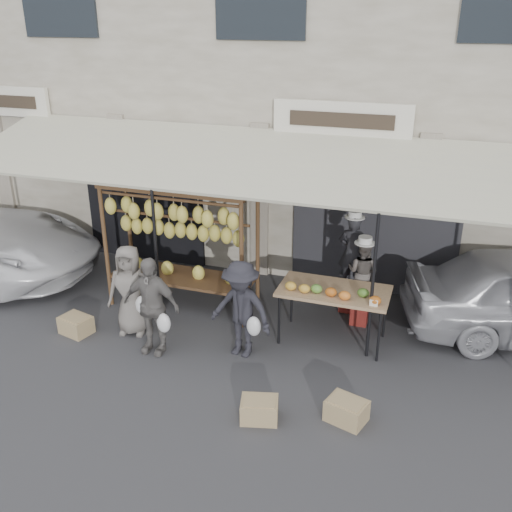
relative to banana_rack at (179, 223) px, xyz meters
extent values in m
plane|color=#2D2D30|center=(0.85, -1.71, -1.57)|extent=(90.00, 90.00, 0.00)
cube|color=beige|center=(0.85, 4.79, 1.93)|extent=(24.00, 6.00, 7.00)
cube|color=#232328|center=(3.05, 1.75, -0.32)|extent=(3.00, 0.10, 2.50)
cube|color=black|center=(-1.65, 1.75, -0.32)|extent=(2.60, 0.10, 2.50)
cube|color=silver|center=(2.35, 1.69, 1.58)|extent=(2.40, 0.10, 0.60)
cube|color=silver|center=(-4.65, 1.69, 1.58)|extent=(2.00, 0.10, 0.60)
cube|color=beige|center=(0.85, 0.59, 1.03)|extent=(10.00, 2.34, 0.63)
cylinder|color=black|center=(-0.15, -0.56, -0.42)|extent=(0.05, 0.05, 2.30)
cylinder|color=black|center=(3.35, -0.56, -0.42)|extent=(0.05, 0.05, 2.30)
cylinder|color=#4F331B|center=(-1.25, -0.34, -0.47)|extent=(0.07, 0.07, 2.20)
cylinder|color=#4F331B|center=(1.25, -0.34, -0.47)|extent=(0.07, 0.07, 2.20)
cylinder|color=#4F331B|center=(-1.25, 0.46, -0.47)|extent=(0.07, 0.07, 2.20)
cylinder|color=#4F331B|center=(1.25, 0.46, -0.47)|extent=(0.07, 0.07, 2.20)
cube|color=#4F331B|center=(0.00, 0.06, 0.63)|extent=(2.60, 0.90, 0.07)
cylinder|color=#4F331B|center=(0.00, -0.29, 0.51)|extent=(2.50, 0.05, 0.05)
cylinder|color=#4F331B|center=(0.00, 0.41, 0.51)|extent=(2.50, 0.05, 0.05)
cylinder|color=#4F331B|center=(0.00, 0.06, 0.08)|extent=(2.50, 0.05, 0.05)
cube|color=#4F331B|center=(0.00, 0.06, -1.02)|extent=(2.50, 0.80, 0.05)
ellipsoid|color=#E9D657|center=(-1.10, -0.29, 0.28)|extent=(0.20, 0.18, 0.30)
ellipsoid|color=#E9D657|center=(-0.88, -0.14, 0.28)|extent=(0.20, 0.18, 0.30)
ellipsoid|color=#E9D657|center=(-0.66, -0.29, 0.23)|extent=(0.20, 0.18, 0.30)
ellipsoid|color=#E9D657|center=(-0.44, -0.14, 0.27)|extent=(0.20, 0.18, 0.30)
ellipsoid|color=#E9D657|center=(-0.22, -0.29, 0.28)|extent=(0.20, 0.18, 0.30)
ellipsoid|color=#E9D657|center=(0.00, -0.14, 0.24)|extent=(0.20, 0.18, 0.30)
ellipsoid|color=#E9D657|center=(0.22, -0.29, 0.27)|extent=(0.20, 0.18, 0.30)
ellipsoid|color=#E9D657|center=(0.44, -0.14, 0.24)|extent=(0.20, 0.18, 0.30)
ellipsoid|color=#E9D657|center=(0.66, -0.29, 0.25)|extent=(0.20, 0.18, 0.30)
ellipsoid|color=#E9D657|center=(0.88, -0.14, 0.27)|extent=(0.20, 0.18, 0.30)
ellipsoid|color=#E9D657|center=(1.10, -0.29, 0.26)|extent=(0.20, 0.18, 0.30)
ellipsoid|color=#E9D657|center=(-1.05, 0.06, -0.14)|extent=(0.20, 0.18, 0.30)
ellipsoid|color=#E9D657|center=(-0.84, 0.06, -0.17)|extent=(0.20, 0.18, 0.30)
ellipsoid|color=#E9D657|center=(-0.63, 0.06, -0.14)|extent=(0.20, 0.18, 0.30)
ellipsoid|color=#E9D657|center=(-0.42, 0.06, -0.14)|extent=(0.20, 0.18, 0.30)
ellipsoid|color=#E9D657|center=(-0.21, 0.06, -0.17)|extent=(0.20, 0.18, 0.30)
ellipsoid|color=#E9D657|center=(0.00, 0.06, -0.14)|extent=(0.20, 0.18, 0.30)
ellipsoid|color=#E9D657|center=(0.21, 0.06, -0.15)|extent=(0.20, 0.18, 0.30)
ellipsoid|color=#E9D657|center=(0.42, 0.06, -0.15)|extent=(0.20, 0.18, 0.30)
ellipsoid|color=#E9D657|center=(0.63, 0.06, -0.12)|extent=(0.20, 0.18, 0.30)
ellipsoid|color=#E9D657|center=(0.84, 0.06, -0.14)|extent=(0.20, 0.18, 0.30)
ellipsoid|color=#E9D657|center=(1.05, 0.06, -0.17)|extent=(0.20, 0.18, 0.30)
cube|color=tan|center=(2.75, -0.28, -0.70)|extent=(1.70, 0.90, 0.05)
cylinder|color=black|center=(1.98, -0.65, -1.15)|extent=(0.04, 0.04, 0.85)
cylinder|color=black|center=(3.52, -0.65, -1.15)|extent=(0.04, 0.04, 0.85)
cylinder|color=black|center=(1.98, 0.09, -1.15)|extent=(0.04, 0.04, 0.85)
cylinder|color=black|center=(3.52, 0.09, -1.15)|extent=(0.04, 0.04, 0.85)
ellipsoid|color=gold|center=(2.11, -0.51, -0.60)|extent=(0.18, 0.14, 0.14)
ellipsoid|color=gold|center=(2.33, -0.53, -0.60)|extent=(0.18, 0.14, 0.14)
ellipsoid|color=#598C33|center=(2.51, -0.48, -0.60)|extent=(0.18, 0.14, 0.14)
ellipsoid|color=#B25919|center=(2.74, -0.52, -0.60)|extent=(0.18, 0.14, 0.14)
ellipsoid|color=orange|center=(2.96, -0.56, -0.60)|extent=(0.18, 0.14, 0.14)
ellipsoid|color=#477226|center=(3.20, -0.39, -0.60)|extent=(0.18, 0.14, 0.14)
ellipsoid|color=#B25919|center=(3.41, -0.58, -0.60)|extent=(0.18, 0.14, 0.14)
imported|color=#252529|center=(2.82, 0.81, -0.48)|extent=(0.51, 0.36, 1.33)
imported|color=#58524E|center=(3.07, 0.42, -0.63)|extent=(0.61, 0.53, 1.08)
imported|color=slate|center=(-0.38, -1.06, -0.82)|extent=(0.81, 0.60, 1.51)
imported|color=slate|center=(0.21, -1.46, -0.79)|extent=(0.91, 0.38, 1.56)
imported|color=#232229|center=(1.52, -1.12, -0.81)|extent=(1.07, 0.73, 1.53)
cube|color=maroon|center=(2.82, 0.81, -1.36)|extent=(0.35, 0.35, 0.42)
cube|color=maroon|center=(3.07, 0.42, -1.37)|extent=(0.30, 0.30, 0.40)
cube|color=tan|center=(2.27, -2.48, -1.43)|extent=(0.55, 0.47, 0.28)
cube|color=tan|center=(3.33, -2.15, -1.43)|extent=(0.58, 0.50, 0.29)
cube|color=tan|center=(-1.25, -1.40, -1.43)|extent=(0.56, 0.47, 0.29)
camera|label=1|loc=(4.14, -8.12, 3.25)|focal=40.00mm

